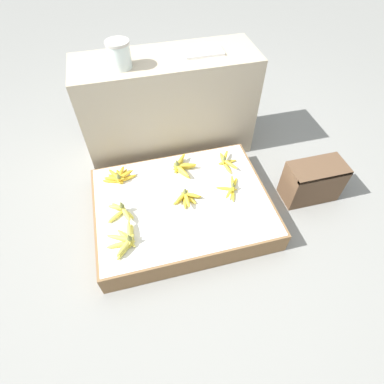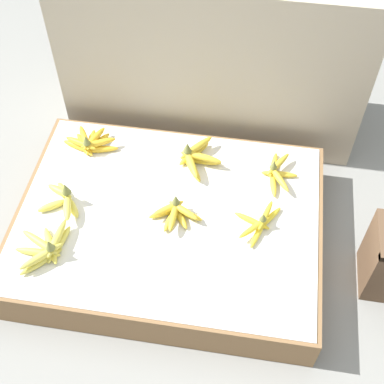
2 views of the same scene
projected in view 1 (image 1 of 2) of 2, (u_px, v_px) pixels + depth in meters
ground_plane at (183, 215)px, 2.09m from camera, size 10.00×10.00×0.00m
display_platform at (182, 208)px, 2.02m from camera, size 1.14×0.86×0.17m
back_vendor_table at (169, 108)px, 2.25m from camera, size 1.25×0.43×0.77m
wooden_crate at (313, 181)px, 2.09m from camera, size 0.39×0.20×0.29m
banana_bunch_front_left at (126, 240)px, 1.73m from camera, size 0.18×0.24×0.10m
banana_bunch_middle_left at (121, 211)px, 1.86m from camera, size 0.18×0.20×0.10m
banana_bunch_middle_midleft at (186, 197)px, 1.94m from camera, size 0.21×0.15×0.09m
banana_bunch_middle_midright at (231, 188)px, 2.00m from camera, size 0.18×0.21×0.08m
banana_bunch_back_left at (119, 177)px, 2.05m from camera, size 0.24×0.15×0.09m
banana_bunch_back_midleft at (181, 166)px, 2.11m from camera, size 0.18×0.24×0.10m
banana_bunch_back_midright at (226, 161)px, 2.15m from camera, size 0.14×0.23×0.09m
glass_jar at (119, 54)px, 1.80m from camera, size 0.15×0.15×0.16m
foam_tray_white at (203, 52)px, 1.98m from camera, size 0.26×0.14×0.02m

